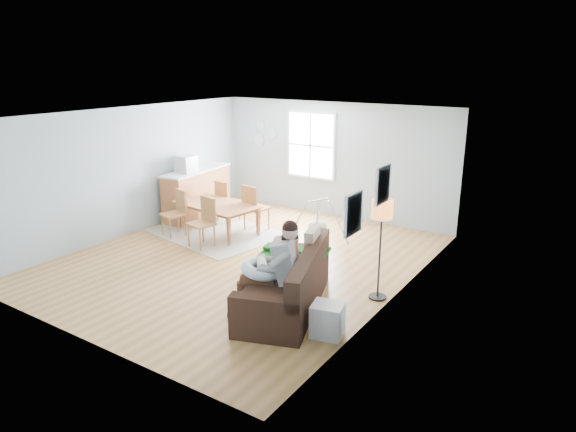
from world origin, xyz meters
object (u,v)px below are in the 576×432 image
Objects in this scene: father at (274,266)px; chair_sw at (177,210)px; floor_lamp at (382,218)px; chair_nw at (225,199)px; sofa at (289,287)px; chair_se at (204,219)px; dining_table at (216,218)px; toddler at (287,254)px; storage_cube at (327,320)px; chair_ne at (253,205)px; baby_swing at (318,225)px; monitor at (186,164)px; counter at (197,192)px.

father reaches higher than chair_sw.
floor_lamp is 5.00m from chair_nw.
chair_se reaches higher than sofa.
chair_se is at bearing -56.60° from dining_table.
chair_nw is (-4.60, 1.79, -0.77)m from floor_lamp.
floor_lamp is (1.16, 0.85, 0.55)m from toddler.
storage_cube is 4.70m from chair_ne.
father is 1.81m from floor_lamp.
father is 3.98m from chair_ne.
toddler reaches higher than baby_swing.
toddler is 0.48× the size of dining_table.
sofa is 0.50m from toddler.
monitor is (-1.79, -0.16, 0.74)m from chair_ne.
counter is (-5.39, 3.29, 0.34)m from storage_cube.
chair_se is 0.96× the size of chair_ne.
chair_se reaches higher than chair_sw.
chair_se is (-3.79, 1.77, 0.34)m from storage_cube.
chair_ne is at bearing -179.68° from baby_swing.
sofa is 5.82× the size of monitor.
chair_se is at bearing -64.75° from chair_nw.
dining_table is (-3.24, 2.08, 0.00)m from sofa.
storage_cube is at bearing -28.58° from monitor.
counter reaches higher than storage_cube.
storage_cube is 0.42× the size of baby_swing.
dining_table is at bearing 166.08° from floor_lamp.
sofa is 5.18m from monitor.
dining_table is (-4.25, 1.05, -1.00)m from floor_lamp.
chair_nw is 0.94× the size of chair_ne.
father is 3.00× the size of storage_cube.
baby_swing is (3.41, 0.17, -0.91)m from monitor.
chair_ne is (-2.62, 2.99, -0.20)m from father.
dining_table is 0.85m from chair_sw.
toddler is at bearing -143.78° from floor_lamp.
chair_se reaches higher than baby_swing.
storage_cube is (-0.11, -1.46, -1.10)m from floor_lamp.
monitor reaches higher than dining_table.
dining_table is at bearing 142.89° from father.
counter is (-0.66, 1.34, 0.01)m from chair_sw.
storage_cube is 0.51× the size of chair_nw.
baby_swing reaches higher than storage_cube.
storage_cube is at bearing -40.87° from chair_ne.
floor_lamp is 3.77× the size of monitor.
baby_swing is at bearing 141.46° from floor_lamp.
chair_sw is 2.32× the size of monitor.
chair_ne is 0.88× the size of baby_swing.
chair_ne reaches higher than chair_se.
floor_lamp reaches higher than toddler.
chair_ne is (0.60, 0.56, 0.27)m from dining_table.
storage_cube is (0.93, -0.08, -0.56)m from father.
toddler is 0.76× the size of baby_swing.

